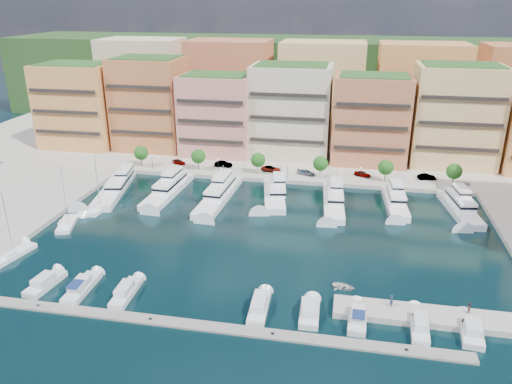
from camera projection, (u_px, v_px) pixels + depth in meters
ground at (267, 237)px, 97.89m from camera, size 400.00×400.00×0.00m
north_quay at (300, 148)px, 154.53m from camera, size 220.00×64.00×2.00m
hillside at (313, 115)px, 198.38m from camera, size 240.00×40.00×58.00m
south_pontoon at (210, 328)px, 71.01m from camera, size 72.00×2.20×0.35m
finger_pier at (444, 321)px, 72.53m from camera, size 32.00×5.00×2.00m
apartment_0 at (79, 105)px, 150.25m from camera, size 22.00×16.50×24.80m
apartment_1 at (150, 103)px, 147.85m from camera, size 20.00×16.50×26.80m
apartment_2 at (217, 114)px, 143.07m from camera, size 20.00×15.50×22.80m
apartment_3 at (291, 111)px, 140.67m from camera, size 22.00×16.50×25.80m
apartment_4 at (370, 119)px, 135.35m from camera, size 20.00×15.50×23.80m
apartment_5 at (455, 116)px, 132.77m from camera, size 22.00×16.50×26.80m
backblock_0 at (144, 84)px, 169.27m from camera, size 26.00×18.00×30.00m
backblock_1 at (230, 87)px, 164.01m from camera, size 26.00×18.00×30.00m
backblock_2 at (322, 90)px, 158.75m from camera, size 26.00×18.00×30.00m
backblock_3 at (419, 94)px, 153.49m from camera, size 26.00×18.00×30.00m
tree_0 at (141, 153)px, 133.76m from camera, size 3.80×3.80×5.65m
tree_1 at (198, 156)px, 130.96m from camera, size 3.80×3.80×5.65m
tree_2 at (258, 160)px, 128.16m from camera, size 3.80×3.80×5.65m
tree_3 at (320, 164)px, 125.35m from camera, size 3.80×3.80×5.65m
tree_4 at (386, 167)px, 122.55m from camera, size 3.80×3.80×5.65m
tree_5 at (454, 171)px, 119.74m from camera, size 3.80×3.80×5.65m
lamppost_0 at (152, 160)px, 131.30m from camera, size 0.30×0.30×4.20m
lamppost_1 at (218, 164)px, 128.14m from camera, size 0.30×0.30×4.20m
lamppost_2 at (288, 168)px, 124.99m from camera, size 0.30×0.30×4.20m
lamppost_3 at (361, 172)px, 121.83m from camera, size 0.30×0.30×4.20m
lamppost_4 at (438, 177)px, 118.68m from camera, size 0.30×0.30×4.20m
yacht_0 at (116, 186)px, 120.70m from camera, size 9.24×24.96×7.30m
yacht_1 at (169, 189)px, 119.15m from camera, size 5.85×22.89×7.30m
yacht_2 at (219, 193)px, 116.05m from camera, size 5.84×24.99×7.30m
yacht_3 at (275, 193)px, 116.33m from camera, size 7.96×19.35×7.30m
yacht_4 at (334, 200)px, 112.75m from camera, size 5.98×21.91×7.30m
yacht_5 at (395, 200)px, 112.05m from camera, size 5.32×17.85×7.30m
yacht_6 at (459, 206)px, 109.03m from camera, size 7.10×19.56×7.30m
cruiser_0 at (45, 284)px, 80.89m from camera, size 3.59×8.07×2.55m
cruiser_1 at (82, 288)px, 79.71m from camera, size 2.90×9.09×2.66m
cruiser_2 at (126, 293)px, 78.42m from camera, size 2.74×8.49×2.55m
cruiser_5 at (259, 308)px, 74.67m from camera, size 2.89×8.67×2.55m
cruiser_6 at (310, 313)px, 73.37m from camera, size 3.03×7.25×2.55m
cruiser_7 at (358, 318)px, 72.12m from camera, size 2.84×7.61×2.66m
cruiser_8 at (420, 325)px, 70.62m from camera, size 2.84×8.52×2.55m
cruiser_9 at (471, 331)px, 69.41m from camera, size 3.51×7.62×2.55m
sailboat_1 at (67, 225)px, 102.30m from camera, size 5.22×8.90×13.20m
sailboat_0 at (12, 255)px, 90.17m from camera, size 4.51×9.56×13.20m
sailboat_2 at (100, 208)px, 110.02m from camera, size 3.23×8.55×13.20m
tender_0 at (343, 287)px, 80.37m from camera, size 4.18×3.38×0.76m
tender_3 at (478, 311)px, 74.26m from camera, size 1.69×1.57×0.73m
car_0 at (179, 162)px, 136.58m from camera, size 4.37×3.12×1.38m
car_1 at (223, 164)px, 134.35m from camera, size 4.80×1.72×1.58m
car_2 at (271, 169)px, 130.89m from camera, size 5.54×3.39×1.43m
car_3 at (306, 172)px, 128.41m from camera, size 4.91×3.11×1.32m
car_4 at (363, 174)px, 127.18m from camera, size 4.53×3.10×1.43m
car_5 at (427, 177)px, 125.05m from camera, size 4.64×2.15×1.47m
person_0 at (391, 301)px, 73.79m from camera, size 0.74×0.85×1.97m
person_1 at (468, 308)px, 72.34m from camera, size 1.04×0.94×1.75m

